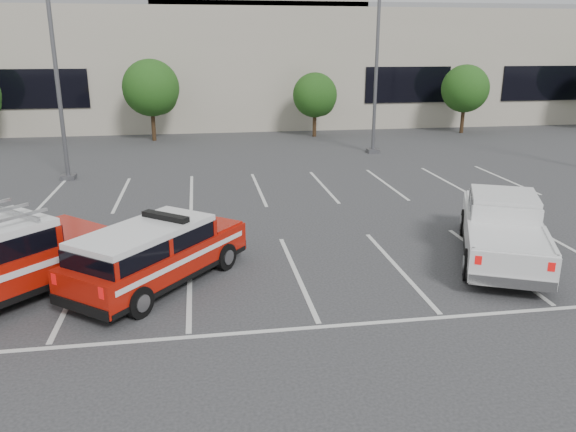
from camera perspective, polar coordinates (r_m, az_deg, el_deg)
name	(u,v)px	position (r m, az deg, el deg)	size (l,w,h in m)	color
ground	(297,274)	(14.42, 0.88, -5.93)	(120.00, 120.00, 0.00)	#2E2E30
stall_markings	(273,222)	(18.59, -1.51, -0.57)	(23.00, 15.00, 0.01)	silver
convention_building	(228,57)	(45.02, -6.14, 15.77)	(60.00, 16.99, 13.20)	#B7AC9B
tree_mid_left	(153,90)	(35.31, -13.59, 12.36)	(3.37, 3.37, 4.85)	#3F2B19
tree_mid_right	(316,97)	(36.03, 2.88, 12.02)	(2.77, 2.77, 3.99)	#3F2B19
tree_right	(466,90)	(39.30, 17.63, 12.08)	(3.07, 3.07, 4.42)	#3F2B19
light_pole_left	(54,56)	(25.72, -22.65, 14.79)	(0.90, 0.60, 10.24)	#59595E
light_pole_mid	(377,53)	(30.53, 9.03, 15.99)	(0.90, 0.60, 10.24)	#59595E
fire_chief_suv	(156,258)	(13.89, -13.23, -4.21)	(4.43, 4.89, 1.71)	#A21207
white_pickup	(502,234)	(16.34, 20.92, -1.73)	(4.06, 5.88, 1.71)	silver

